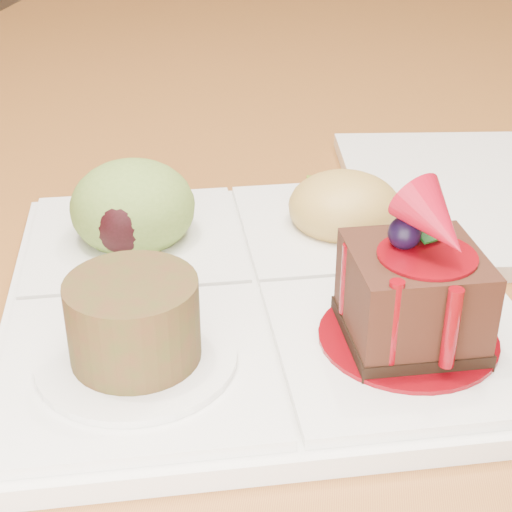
# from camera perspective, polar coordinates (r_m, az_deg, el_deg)

# --- Properties ---
(dining_table) EXTENTS (1.00, 1.80, 0.75)m
(dining_table) POSITION_cam_1_polar(r_m,az_deg,el_deg) (0.87, 3.17, 7.09)
(dining_table) COLOR brown
(dining_table) RESTS_ON ground
(sampler_plate) EXTENTS (0.36, 0.36, 0.11)m
(sampler_plate) POSITION_cam_1_polar(r_m,az_deg,el_deg) (0.47, -0.35, -1.06)
(sampler_plate) COLOR silver
(sampler_plate) RESTS_ON dining_table
(second_plate) EXTENTS (0.28, 0.28, 0.01)m
(second_plate) POSITION_cam_1_polar(r_m,az_deg,el_deg) (0.64, 18.11, 4.31)
(second_plate) COLOR silver
(second_plate) RESTS_ON dining_table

